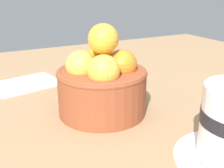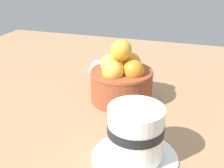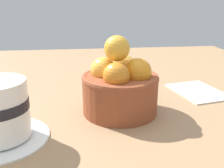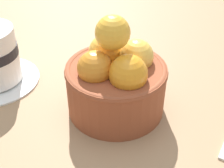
% 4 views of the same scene
% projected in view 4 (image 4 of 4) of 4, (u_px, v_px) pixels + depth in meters
% --- Properties ---
extents(ground_plane, '(1.23, 1.00, 0.05)m').
position_uv_depth(ground_plane, '(116.00, 120.00, 0.45)').
color(ground_plane, '#997551').
extents(terracotta_bowl, '(0.13, 0.13, 0.14)m').
position_uv_depth(terracotta_bowl, '(116.00, 79.00, 0.41)').
color(terracotta_bowl, brown).
rests_on(terracotta_bowl, ground_plane).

